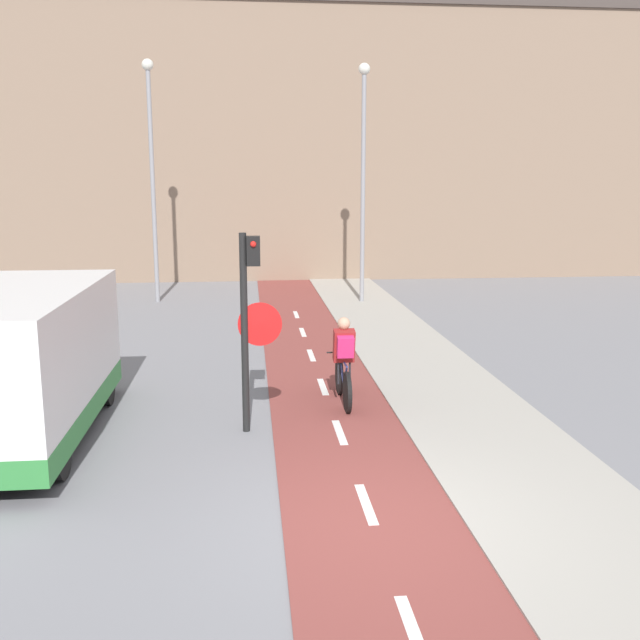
# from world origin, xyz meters

# --- Properties ---
(ground_plane) EXTENTS (120.00, 120.00, 0.00)m
(ground_plane) POSITION_xyz_m (0.00, 0.00, 0.00)
(ground_plane) COLOR gray
(bike_lane) EXTENTS (2.05, 60.00, 0.02)m
(bike_lane) POSITION_xyz_m (0.00, 0.01, 0.01)
(bike_lane) COLOR brown
(bike_lane) RESTS_ON ground_plane
(sidewalk_strip) EXTENTS (2.40, 60.00, 0.05)m
(sidewalk_strip) POSITION_xyz_m (2.23, 0.00, 0.03)
(sidewalk_strip) COLOR #A8A399
(sidewalk_strip) RESTS_ON ground_plane
(building_row_background) EXTENTS (60.00, 5.20, 10.88)m
(building_row_background) POSITION_xyz_m (0.00, 23.00, 5.45)
(building_row_background) COLOR #89705B
(building_row_background) RESTS_ON ground_plane
(traffic_light_pole) EXTENTS (0.67, 0.25, 3.07)m
(traffic_light_pole) POSITION_xyz_m (-1.34, 3.26, 1.91)
(traffic_light_pole) COLOR black
(traffic_light_pole) RESTS_ON ground_plane
(street_lamp_far) EXTENTS (0.36, 0.36, 7.52)m
(street_lamp_far) POSITION_xyz_m (-4.31, 15.87, 4.54)
(street_lamp_far) COLOR gray
(street_lamp_far) RESTS_ON ground_plane
(street_lamp_sidewalk) EXTENTS (0.36, 0.36, 7.37)m
(street_lamp_sidewalk) POSITION_xyz_m (2.25, 15.04, 4.46)
(street_lamp_sidewalk) COLOR gray
(street_lamp_sidewalk) RESTS_ON ground_plane
(cyclist_near) EXTENTS (0.46, 1.77, 1.54)m
(cyclist_near) POSITION_xyz_m (0.26, 4.48, 0.72)
(cyclist_near) COLOR black
(cyclist_near) RESTS_ON ground_plane
(van) EXTENTS (2.12, 4.91, 2.26)m
(van) POSITION_xyz_m (-4.79, 3.26, 1.12)
(van) COLOR white
(van) RESTS_ON ground_plane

